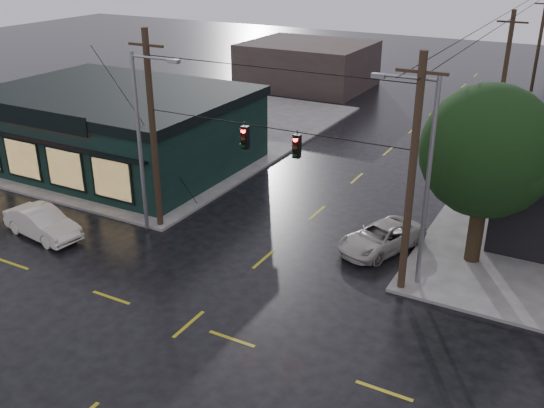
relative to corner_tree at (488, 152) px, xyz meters
The scene contains 14 objects.
ground_plane 14.59m from the corner_tree, 129.78° to the right, with size 160.00×160.00×0.00m, color black.
sidewalk_nw 30.70m from the corner_tree, 161.48° to the left, with size 28.00×28.00×0.15m, color #64615D.
pizza_shop 23.97m from the corner_tree, behind, with size 16.30×12.34×4.90m.
corner_tree is the anchor object (origin of this frame).
utility_pole_nw 16.57m from the corner_tree, 165.57° to the right, with size 2.00×0.32×10.15m, color black, non-canonical shape.
utility_pole_ne 7.04m from the corner_tree, 118.97° to the right, with size 2.00×0.32×10.15m, color black, non-canonical shape.
utility_pole_far_a 18.55m from the corner_tree, 97.00° to the left, with size 2.00×0.32×9.65m, color black, non-canonical shape.
utility_pole_far_b 38.05m from the corner_tree, 93.29° to the left, with size 2.00×0.32×9.15m, color black, non-canonical shape.
span_signal_assembly 9.41m from the corner_tree, 155.51° to the right, with size 13.00×0.48×1.23m.
streetlight_nw 17.02m from the corner_tree, 163.43° to the right, with size 5.40×0.30×9.15m, color gray, non-canonical shape.
streetlight_ne 6.53m from the corner_tree, 117.41° to the right, with size 5.40×0.30×9.15m, color gray, non-canonical shape.
bg_building_west 37.42m from the corner_tree, 127.44° to the left, with size 12.00×10.00×4.40m, color #362A27.
sedan_cream 21.58m from the corner_tree, 158.70° to the right, with size 1.59×4.56×1.50m, color silver.
suv_silver 6.39m from the corner_tree, 168.50° to the right, with size 2.18×4.73×1.31m, color #B0ACA2.
Camera 1 is at (12.39, -15.85, 13.85)m, focal length 40.00 mm.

